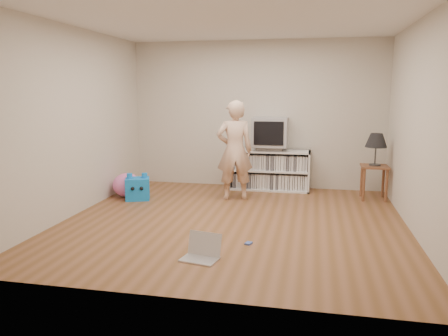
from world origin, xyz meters
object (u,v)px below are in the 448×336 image
object	(u,v)px
crt_tv	(270,132)
person	(235,151)
dvd_deck	(270,148)
media_unit	(270,170)
laptop	(202,252)
side_table	(374,174)
plush_blue	(138,188)
table_lamp	(376,141)
plush_pink	(127,185)

from	to	relation	value
crt_tv	person	bearing A→B (deg)	-120.21
dvd_deck	crt_tv	world-z (taller)	crt_tv
media_unit	laptop	world-z (taller)	media_unit
dvd_deck	side_table	size ratio (longest dim) A/B	0.82
media_unit	plush_blue	size ratio (longest dim) A/B	3.12
table_lamp	laptop	distance (m)	3.74
dvd_deck	laptop	bearing A→B (deg)	-96.13
plush_pink	table_lamp	bearing A→B (deg)	9.03
table_lamp	laptop	world-z (taller)	table_lamp
person	plush_blue	world-z (taller)	person
dvd_deck	laptop	world-z (taller)	dvd_deck
laptop	plush_blue	size ratio (longest dim) A/B	0.94
crt_tv	plush_pink	bearing A→B (deg)	-156.09
dvd_deck	person	bearing A→B (deg)	-120.11
media_unit	side_table	bearing A→B (deg)	-12.69
media_unit	plush_pink	world-z (taller)	media_unit
media_unit	plush_pink	xyz separation A→B (m)	(-2.25, -1.02, -0.16)
side_table	laptop	bearing A→B (deg)	-124.76
laptop	crt_tv	bearing A→B (deg)	94.91
media_unit	dvd_deck	world-z (taller)	dvd_deck
side_table	laptop	xyz separation A→B (m)	(-2.07, -2.99, -0.35)
plush_pink	dvd_deck	bearing A→B (deg)	23.98
table_lamp	laptop	size ratio (longest dim) A/B	1.22
table_lamp	laptop	bearing A→B (deg)	-124.76
plush_pink	plush_blue	bearing A→B (deg)	-32.50
laptop	media_unit	bearing A→B (deg)	94.94
side_table	media_unit	bearing A→B (deg)	167.31
side_table	dvd_deck	bearing A→B (deg)	167.81
person	side_table	bearing A→B (deg)	175.72
side_table	table_lamp	distance (m)	0.53
crt_tv	side_table	size ratio (longest dim) A/B	1.09
media_unit	laptop	size ratio (longest dim) A/B	3.31
crt_tv	dvd_deck	bearing A→B (deg)	90.00
dvd_deck	table_lamp	world-z (taller)	table_lamp
crt_tv	plush_blue	world-z (taller)	crt_tv
crt_tv	person	world-z (taller)	person
side_table	laptop	size ratio (longest dim) A/B	1.30
dvd_deck	plush_blue	bearing A→B (deg)	-149.81
table_lamp	plush_blue	world-z (taller)	table_lamp
dvd_deck	plush_blue	world-z (taller)	dvd_deck
table_lamp	plush_pink	xyz separation A→B (m)	(-3.96, -0.63, -0.75)
side_table	laptop	distance (m)	3.65
laptop	person	bearing A→B (deg)	103.67
laptop	plush_pink	bearing A→B (deg)	139.70
crt_tv	table_lamp	size ratio (longest dim) A/B	1.17
side_table	person	world-z (taller)	person
person	laptop	distance (m)	2.64
media_unit	crt_tv	world-z (taller)	crt_tv
table_lamp	plush_pink	distance (m)	4.08
plush_blue	plush_pink	size ratio (longest dim) A/B	0.98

